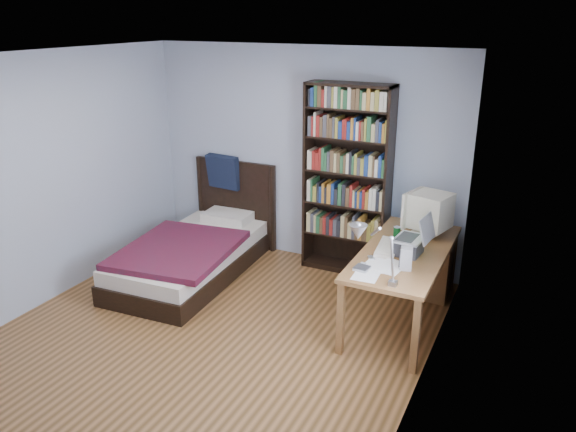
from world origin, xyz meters
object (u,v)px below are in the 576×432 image
object	(u,v)px
laptop	(411,243)
desk_lamp	(365,238)
crt_monitor	(428,211)
keyboard	(388,247)
speaker	(406,259)
bookshelf	(347,181)
bed	(195,251)
soda_can	(397,233)
desk	(415,261)

from	to	relation	value
laptop	desk_lamp	xyz separation A→B (m)	(-0.10, -1.09, 0.44)
crt_monitor	laptop	size ratio (longest dim) A/B	1.20
keyboard	laptop	bearing A→B (deg)	-13.54
keyboard	speaker	world-z (taller)	speaker
bookshelf	bed	bearing A→B (deg)	-151.93
crt_monitor	keyboard	xyz separation A→B (m)	(-0.24, -0.53, -0.23)
crt_monitor	keyboard	distance (m)	0.63
crt_monitor	laptop	xyz separation A→B (m)	(-0.02, -0.56, -0.14)
soda_can	bookshelf	size ratio (longest dim) A/B	0.06
desk_lamp	laptop	bearing A→B (deg)	84.54
desk_lamp	bed	size ratio (longest dim) A/B	0.31
crt_monitor	speaker	size ratio (longest dim) A/B	2.33
desk	bed	xyz separation A→B (m)	(-2.41, -0.45, -0.17)
speaker	bookshelf	size ratio (longest dim) A/B	0.09
desk_lamp	soda_can	bearing A→B (deg)	94.52
bed	speaker	bearing A→B (deg)	-9.74
keyboard	bookshelf	xyz separation A→B (m)	(-0.74, 0.88, 0.33)
keyboard	bookshelf	world-z (taller)	bookshelf
crt_monitor	bookshelf	world-z (taller)	bookshelf
speaker	soda_can	distance (m)	0.69
keyboard	desk_lamp	bearing A→B (deg)	-90.06
crt_monitor	bookshelf	bearing A→B (deg)	160.48
soda_can	desk_lamp	bearing A→B (deg)	-85.48
keyboard	crt_monitor	bearing A→B (deg)	59.51
laptop	crt_monitor	bearing A→B (deg)	88.03
keyboard	bookshelf	bearing A→B (deg)	123.91
laptop	soda_can	bearing A→B (deg)	124.93
laptop	bookshelf	bearing A→B (deg)	136.58
crt_monitor	desk_lamp	world-z (taller)	desk_lamp
desk_lamp	soda_can	world-z (taller)	desk_lamp
crt_monitor	bookshelf	xyz separation A→B (m)	(-0.98, 0.35, 0.09)
crt_monitor	speaker	distance (m)	0.91
soda_can	keyboard	bearing A→B (deg)	-91.59
laptop	speaker	world-z (taller)	laptop
laptop	bookshelf	xyz separation A→B (m)	(-0.96, 0.91, 0.23)
crt_monitor	soda_can	bearing A→B (deg)	-132.61
crt_monitor	speaker	world-z (taller)	crt_monitor
bookshelf	soda_can	bearing A→B (deg)	-38.89
desk	crt_monitor	world-z (taller)	crt_monitor
laptop	speaker	xyz separation A→B (m)	(0.04, -0.33, -0.01)
desk	bookshelf	distance (m)	1.17
bed	soda_can	bearing A→B (deg)	5.18
desk	keyboard	world-z (taller)	keyboard
desk	bookshelf	xyz separation A→B (m)	(-0.90, 0.36, 0.65)
crt_monitor	keyboard	bearing A→B (deg)	-114.41
bed	desk_lamp	bearing A→B (deg)	-26.73
desk	soda_can	bearing A→B (deg)	-121.51
keyboard	speaker	bearing A→B (deg)	-59.77
desk_lamp	speaker	world-z (taller)	desk_lamp
speaker	bed	bearing A→B (deg)	158.43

